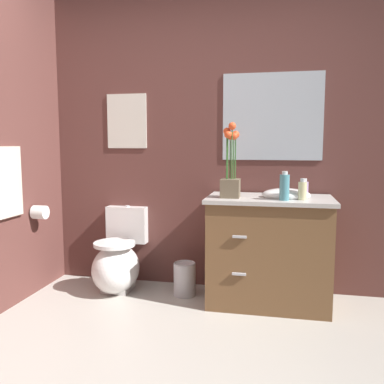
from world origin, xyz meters
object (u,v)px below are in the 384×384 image
Objects in this scene: trash_bin at (185,279)px; wall_mirror at (272,117)px; hand_wash_bottle at (284,187)px; wall_poster at (127,121)px; vanity_cabinet at (269,249)px; hanging_towel at (8,182)px; soap_bottle at (302,190)px; toilet at (118,262)px; flower_vase at (231,173)px; toilet_paper_roll at (40,212)px; lotion_bottle at (304,189)px.

trash_bin is 1.50m from wall_mirror.
hand_wash_bottle is 1.51m from wall_poster.
hanging_towel is (-1.89, -0.47, 0.53)m from vanity_cabinet.
vanity_cabinet is 6.61× the size of soap_bottle.
wall_poster is 1.10m from hanging_towel.
wall_poster is 0.58× the size of wall_mirror.
toilet is 1.23m from flower_vase.
wall_mirror is (0.67, 0.26, 1.31)m from trash_bin.
wall_poster reaches higher than soap_bottle.
soap_bottle is (0.52, -0.02, -0.12)m from flower_vase.
flower_vase is 1.07× the size of hanging_towel.
vanity_cabinet is at bearing 15.88° from flower_vase.
wall_mirror is at bearing 0.00° from wall_poster.
wall_poster reaches higher than flower_vase.
toilet_paper_roll reaches higher than toilet.
hanging_towel is at bearing -170.16° from soap_bottle.
lotion_bottle is 2.10m from toilet_paper_roll.
wall_mirror is at bearing 22.06° from hanging_towel.
flower_vase is at bearing -21.58° from wall_poster.
hand_wash_bottle is at bearing -158.43° from soap_bottle.
lotion_bottle is at bearing 12.76° from hanging_towel.
hand_wash_bottle is (-0.15, -0.17, 0.03)m from lotion_bottle.
flower_vase is 0.53m from soap_bottle.
vanity_cabinet is 0.67m from flower_vase.
trash_bin is 0.52× the size of hanging_towel.
toilet is 2.54× the size of trash_bin.
flower_vase is 1.19× the size of wall_poster.
flower_vase reaches higher than toilet.
lotion_bottle reaches higher than toilet_paper_roll.
hand_wash_bottle is at bearing 9.05° from hanging_towel.
wall_poster is at bearing 38.47° from toilet_paper_roll.
vanity_cabinet is 0.53m from lotion_bottle.
toilet_paper_roll is (-2.06, -0.07, -0.22)m from soap_bottle.
wall_poster reaches higher than toilet_paper_roll.
wall_mirror reaches higher than toilet_paper_roll.
soap_bottle is at bearing -2.10° from flower_vase.
hand_wash_bottle reaches higher than toilet.
wall_mirror reaches higher than vanity_cabinet.
soap_bottle reaches higher than toilet_paper_roll.
lotion_bottle is at bearing -48.08° from wall_mirror.
lotion_bottle is 1.19m from trash_bin.
trash_bin is at bearing -24.64° from wall_poster.
hand_wash_bottle is 0.45× the size of wall_poster.
hanging_towel is at bearing -166.38° from flower_vase.
lotion_bottle is (0.25, 0.01, 0.47)m from vanity_cabinet.
trash_bin is at bearing 171.61° from soap_bottle.
lotion_bottle is 1.32× the size of toilet_paper_roll.
flower_vase reaches higher than vanity_cabinet.
toilet is at bearing 18.59° from toilet_paper_roll.
flower_vase is at bearing -169.81° from lotion_bottle.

